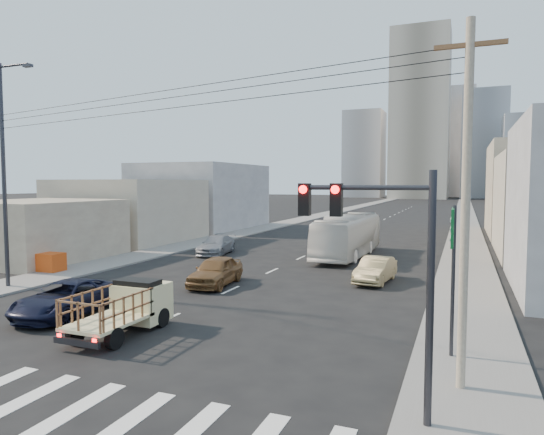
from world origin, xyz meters
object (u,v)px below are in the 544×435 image
Objects in this scene: city_bus at (348,236)px; sedan_tan at (375,270)px; streetlamp_left at (5,169)px; green_sign at (453,245)px; flatbed_pickup at (124,305)px; sedan_brown at (216,271)px; traffic_signal at (385,253)px; sedan_grey at (216,245)px; crate_stack at (49,262)px; navy_pickup at (66,298)px; utility_pole at (466,203)px.

city_bus is 9.84m from sedan_tan.
green_sign is at bearing -6.32° from streetlamp_left.
flatbed_pickup is 12.01m from green_sign.
flatbed_pickup is 9.00m from sedan_brown.
sedan_grey is at bearing 126.15° from traffic_signal.
city_bus is 2.49× the size of sedan_brown.
sedan_tan is 2.43× the size of crate_stack.
sedan_tan is at bearing 13.17° from crate_stack.
navy_pickup is 15.87m from green_sign.
sedan_tan is 0.88× the size of green_sign.
navy_pickup is at bearing -23.40° from streetlamp_left.
sedan_tan is at bearing 39.96° from navy_pickup.
green_sign is at bearing 8.19° from flatbed_pickup.
green_sign is 2.91m from utility_pole.
sedan_brown is at bearing -70.70° from sedan_grey.
traffic_signal is at bearing -18.12° from flatbed_pickup.
streetlamp_left is at bearing 160.47° from traffic_signal.
green_sign is at bearing -63.98° from sedan_tan.
traffic_signal is 1.20× the size of green_sign.
sedan_tan is at bearing 110.77° from green_sign.
sedan_brown is 0.93× the size of sedan_grey.
navy_pickup is at bearing -128.12° from sedan_tan.
traffic_signal reaches higher than sedan_grey.
sedan_grey is (-2.48, 18.31, 0.00)m from navy_pickup.
flatbed_pickup reaches higher than navy_pickup.
sedan_grey reaches higher than sedan_tan.
traffic_signal is at bearing -19.53° from streetlamp_left.
navy_pickup is at bearing -117.28° from sedan_brown.
green_sign is (4.32, -11.39, 3.02)m from sedan_tan.
navy_pickup is 16.63m from utility_pole.
flatbed_pickup is 0.37× the size of streetlamp_left.
green_sign is at bearing -35.96° from sedan_brown.
streetlamp_left is at bearing 167.68° from utility_pole.
city_bus reaches higher than navy_pickup.
traffic_signal reaches higher than sedan_tan.
sedan_brown is (-4.50, -13.19, -0.83)m from city_bus.
sedan_grey is at bearing 132.17° from utility_pole.
traffic_signal is at bearing -27.29° from crate_stack.
green_sign reaches higher than flatbed_pickup.
green_sign is at bearing 74.45° from traffic_signal.
green_sign is (12.47, -7.29, 2.94)m from sedan_brown.
utility_pole is (12.81, -9.79, 4.38)m from sedan_brown.
city_bus reaches higher than sedan_grey.
utility_pole is at bearing -13.76° from navy_pickup.
traffic_signal is 3.24m from utility_pole.
utility_pole reaches higher than traffic_signal.
sedan_grey is 27.74m from utility_pole.
sedan_brown is at bearing 95.63° from flatbed_pickup.
traffic_signal is at bearing -24.22° from navy_pickup.
crate_stack is (-6.12, -11.05, -0.04)m from sedan_grey.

